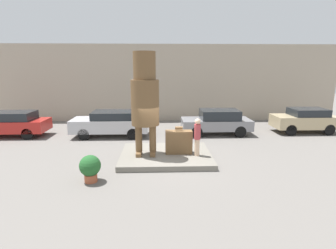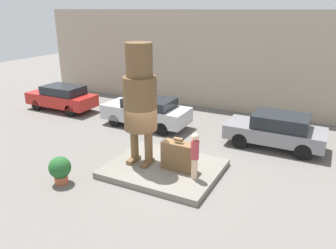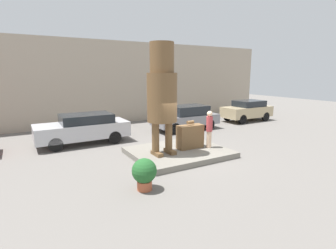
% 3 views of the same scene
% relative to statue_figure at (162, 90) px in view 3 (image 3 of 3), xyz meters
% --- Properties ---
extents(ground_plane, '(60.00, 60.00, 0.00)m').
position_rel_statue_figure_xyz_m(ground_plane, '(0.93, 0.14, -2.98)').
color(ground_plane, slate).
extents(pedestal, '(4.23, 3.47, 0.24)m').
position_rel_statue_figure_xyz_m(pedestal, '(0.93, 0.14, -2.85)').
color(pedestal, slate).
rests_on(pedestal, ground_plane).
extents(building_backdrop, '(28.00, 0.60, 5.98)m').
position_rel_statue_figure_xyz_m(building_backdrop, '(0.93, 9.37, 0.02)').
color(building_backdrop, tan).
rests_on(building_backdrop, ground_plane).
extents(statue_figure, '(1.26, 1.26, 4.67)m').
position_rel_statue_figure_xyz_m(statue_figure, '(0.00, 0.00, 0.00)').
color(statue_figure, brown).
rests_on(statue_figure, pedestal).
extents(giant_suitcase, '(1.25, 0.50, 1.30)m').
position_rel_statue_figure_xyz_m(giant_suitcase, '(1.54, 0.12, -2.18)').
color(giant_suitcase, brown).
rests_on(giant_suitcase, pedestal).
extents(tourist, '(0.29, 0.29, 1.73)m').
position_rel_statue_figure_xyz_m(tourist, '(2.36, -0.25, -1.78)').
color(tourist, beige).
rests_on(tourist, pedestal).
extents(parked_car_silver, '(4.69, 1.90, 1.57)m').
position_rel_statue_figure_xyz_m(parked_car_silver, '(-2.35, 4.35, -2.13)').
color(parked_car_silver, '#B7B7BC').
rests_on(parked_car_silver, ground_plane).
extents(parked_car_grey, '(4.35, 1.88, 1.59)m').
position_rel_statue_figure_xyz_m(parked_car_grey, '(4.34, 4.58, -2.13)').
color(parked_car_grey, gray).
rests_on(parked_car_grey, ground_plane).
extents(parked_car_tan, '(4.01, 1.76, 1.60)m').
position_rel_statue_figure_xyz_m(parked_car_tan, '(10.24, 4.83, -2.12)').
color(parked_car_tan, tan).
rests_on(parked_car_tan, ground_plane).
extents(planter_pot, '(0.80, 0.80, 1.04)m').
position_rel_statue_figure_xyz_m(planter_pot, '(-1.97, -2.40, -2.39)').
color(planter_pot, '#AD5638').
rests_on(planter_pot, ground_plane).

